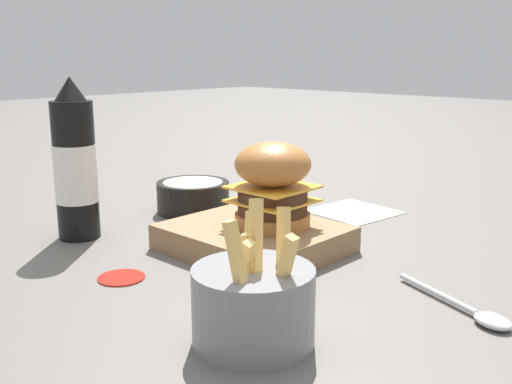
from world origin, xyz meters
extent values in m
plane|color=#5B5651|center=(0.00, 0.00, 0.00)|extent=(6.00, 6.00, 0.00)
cube|color=olive|center=(0.00, 0.06, 0.02)|extent=(0.23, 0.20, 0.04)
cylinder|color=#AD6B33|center=(-0.02, 0.04, 0.05)|extent=(0.11, 0.11, 0.02)
cylinder|color=#422819|center=(-0.02, 0.04, 0.06)|extent=(0.10, 0.10, 0.02)
cube|color=gold|center=(-0.02, 0.04, 0.07)|extent=(0.10, 0.10, 0.00)
cylinder|color=#422819|center=(-0.02, 0.04, 0.08)|extent=(0.10, 0.10, 0.02)
cube|color=gold|center=(-0.02, 0.04, 0.09)|extent=(0.10, 0.10, 0.00)
ellipsoid|color=#AD6B33|center=(-0.02, 0.04, 0.13)|extent=(0.11, 0.11, 0.06)
cylinder|color=black|center=(0.24, 0.19, 0.10)|extent=(0.06, 0.06, 0.21)
cylinder|color=white|center=(0.24, 0.19, 0.10)|extent=(0.06, 0.06, 0.09)
cone|color=black|center=(0.24, 0.19, 0.23)|extent=(0.05, 0.05, 0.04)
cylinder|color=slate|center=(-0.19, 0.26, 0.04)|extent=(0.12, 0.12, 0.08)
cube|color=#E5B760|center=(-0.19, 0.26, 0.08)|extent=(0.03, 0.03, 0.06)
cube|color=#E5B760|center=(-0.19, 0.26, 0.09)|extent=(0.03, 0.04, 0.09)
cube|color=#E5B760|center=(-0.22, 0.25, 0.08)|extent=(0.03, 0.02, 0.07)
cube|color=#E5B760|center=(-0.20, 0.29, 0.09)|extent=(0.03, 0.02, 0.09)
cube|color=#E5B760|center=(-0.19, 0.25, 0.09)|extent=(0.03, 0.03, 0.10)
cube|color=#E5B760|center=(-0.20, 0.22, 0.09)|extent=(0.03, 0.03, 0.08)
cube|color=#E5B760|center=(-0.19, 0.25, 0.08)|extent=(0.01, 0.02, 0.07)
cube|color=#E5B760|center=(-0.19, 0.26, 0.08)|extent=(0.03, 0.01, 0.07)
cylinder|color=black|center=(0.23, -0.03, 0.03)|extent=(0.13, 0.13, 0.05)
cylinder|color=beige|center=(0.23, -0.03, 0.05)|extent=(0.10, 0.10, 0.01)
cylinder|color=silver|center=(-0.27, 0.03, 0.01)|extent=(0.12, 0.05, 0.01)
ellipsoid|color=silver|center=(-0.35, 0.06, 0.01)|extent=(0.05, 0.04, 0.01)
cylinder|color=#B21E14|center=(0.05, 0.25, 0.00)|extent=(0.06, 0.06, 0.00)
cube|color=beige|center=(0.02, -0.22, 0.00)|extent=(0.15, 0.15, 0.00)
camera|label=1|loc=(-0.56, 0.65, 0.28)|focal=42.00mm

